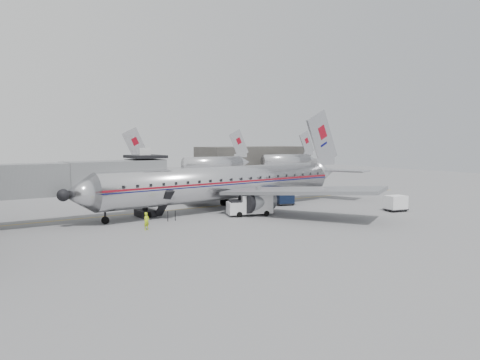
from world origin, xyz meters
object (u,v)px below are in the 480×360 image
object	(u,v)px
airliner	(229,183)
baggage_cart_navy	(285,198)
baggage_cart_white	(396,203)
ramp_worker	(147,221)
service_van	(250,205)

from	to	relation	value
airliner	baggage_cart_navy	distance (m)	7.66
baggage_cart_white	ramp_worker	world-z (taller)	baggage_cart_white
service_van	airliner	bearing A→B (deg)	101.27
airliner	baggage_cart_white	size ratio (longest dim) A/B	15.22
ramp_worker	baggage_cart_white	bearing A→B (deg)	-31.67
airliner	service_van	xyz separation A→B (m)	(-0.65, -5.06, -1.88)
service_van	baggage_cart_navy	bearing A→B (deg)	45.31
service_van	baggage_cart_white	size ratio (longest dim) A/B	1.99
service_van	baggage_cart_navy	distance (m)	8.87
baggage_cart_navy	baggage_cart_white	bearing A→B (deg)	-40.64
baggage_cart_white	ramp_worker	distance (m)	27.77
airliner	ramp_worker	bearing A→B (deg)	-159.12
service_van	baggage_cart_white	distance (m)	16.53
baggage_cart_white	ramp_worker	size ratio (longest dim) A/B	1.59
airliner	baggage_cart_white	xyz separation A→B (m)	(14.49, -11.69, -2.10)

